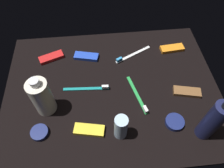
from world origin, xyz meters
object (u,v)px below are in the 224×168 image
bodywash_bottle (42,97)px  toothbrush_green (138,96)px  toothbrush_white (131,55)px  snack_bar_red (51,57)px  toothbrush_teal (89,88)px  snack_bar_brown (187,92)px  snack_bar_blue (86,56)px  cream_tin_left (40,132)px  snack_bar_yellow (89,130)px  cream_tin_right (175,122)px  deodorant_stick (121,127)px  snack_bar_orange (172,48)px  lotion_bottle (213,121)px

bodywash_bottle → toothbrush_green: bodywash_bottle is taller
toothbrush_white → snack_bar_red: (34.98, -1.95, 0.14)cm
toothbrush_teal → snack_bar_brown: (-37.69, 5.58, 0.14)cm
toothbrush_white → toothbrush_teal: bearing=39.6°
snack_bar_blue → cream_tin_left: size_ratio=1.74×
bodywash_bottle → toothbrush_white: size_ratio=1.03×
toothbrush_teal → bodywash_bottle: bearing=23.6°
snack_bar_blue → cream_tin_left: 37.54cm
toothbrush_green → snack_bar_yellow: 22.45cm
toothbrush_teal → snack_bar_yellow: toothbrush_teal is taller
toothbrush_teal → snack_bar_yellow: size_ratio=1.73×
cream_tin_right → toothbrush_teal: bearing=-30.8°
deodorant_stick → toothbrush_green: 16.93cm
toothbrush_green → cream_tin_right: size_ratio=2.69×
cream_tin_left → snack_bar_brown: bearing=-168.6°
snack_bar_red → cream_tin_left: (1.67, 34.56, 0.05)cm
snack_bar_blue → cream_tin_right: cream_tin_right is taller
snack_bar_orange → snack_bar_brown: bearing=83.9°
bodywash_bottle → snack_bar_red: (0.06, -24.71, -7.00)cm
bodywash_bottle → snack_bar_brown: 53.85cm
snack_bar_brown → toothbrush_white: bearing=-36.6°
bodywash_bottle → snack_bar_blue: bearing=-122.5°
lotion_bottle → deodorant_stick: bearing=-5.0°
toothbrush_teal → toothbrush_white: size_ratio=1.08×
snack_bar_orange → cream_tin_left: 65.44cm
cream_tin_right → snack_bar_red: bearing=-38.1°
bodywash_bottle → cream_tin_left: bodywash_bottle is taller
toothbrush_teal → snack_bar_orange: toothbrush_teal is taller
lotion_bottle → bodywash_bottle: bearing=-15.6°
snack_bar_blue → snack_bar_yellow: same height
toothbrush_teal → cream_tin_right: (-29.45, 17.57, 0.25)cm
snack_bar_orange → snack_bar_yellow: bearing=37.4°
snack_bar_brown → bodywash_bottle: bearing=14.0°
deodorant_stick → snack_bar_red: 45.60cm
snack_bar_blue → cream_tin_left: bearing=76.7°
deodorant_stick → cream_tin_left: bearing=-5.8°
snack_bar_orange → snack_bar_blue: bearing=-3.4°
toothbrush_teal → snack_bar_blue: bearing=-88.1°
snack_bar_orange → snack_bar_red: bearing=-4.9°
lotion_bottle → snack_bar_orange: lotion_bottle is taller
bodywash_bottle → snack_bar_yellow: size_ratio=1.65×
snack_bar_blue → toothbrush_teal: bearing=105.3°
bodywash_bottle → snack_bar_orange: size_ratio=1.65×
toothbrush_teal → toothbrush_green: (-18.54, 5.63, 0.00)cm
bodywash_bottle → cream_tin_right: bodywash_bottle is taller
lotion_bottle → toothbrush_teal: size_ratio=1.15×
snack_bar_orange → toothbrush_teal: bearing=20.1°
deodorant_stick → toothbrush_white: 36.86cm
lotion_bottle → toothbrush_green: (19.61, -16.31, -8.67)cm
toothbrush_teal → toothbrush_white: bearing=-140.4°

